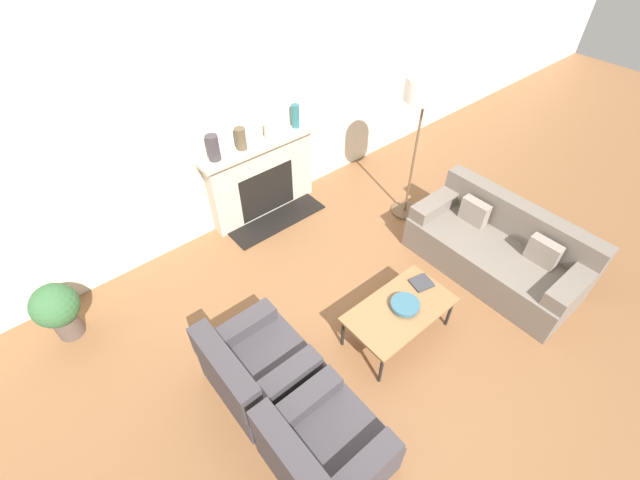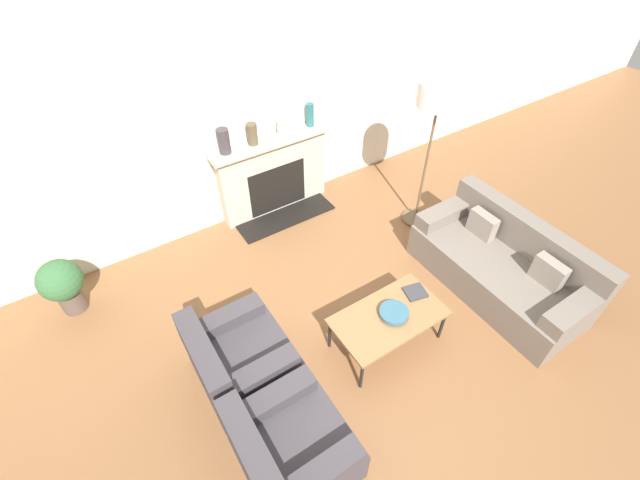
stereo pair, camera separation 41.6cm
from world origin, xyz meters
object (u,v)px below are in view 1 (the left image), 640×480
at_px(mantel_vase_center_left, 241,139).
at_px(mantel_vase_right, 295,116).
at_px(book, 421,283).
at_px(mantel_vase_left, 213,148).
at_px(bowl, 405,305).
at_px(fireplace, 263,180).
at_px(coffee_table, 400,310).
at_px(potted_plant, 57,309).
at_px(couch, 497,250).
at_px(armchair_near, 324,450).
at_px(mantel_vase_center_right, 270,130).
at_px(armchair_far, 257,368).
at_px(floor_lamp, 424,99).

relative_size(mantel_vase_center_left, mantel_vase_right, 0.88).
xyz_separation_m(book, mantel_vase_left, (-0.84, 2.40, 0.75)).
bearing_deg(bowl, book, 14.38).
relative_size(bowl, mantel_vase_right, 0.95).
bearing_deg(fireplace, bowl, -91.76).
relative_size(coffee_table, potted_plant, 1.62).
distance_m(couch, armchair_near, 2.90).
bearing_deg(mantel_vase_center_left, mantel_vase_center_right, 0.00).
distance_m(couch, mantel_vase_center_right, 2.95).
height_order(coffee_table, mantel_vase_center_right, mantel_vase_center_right).
height_order(armchair_far, mantel_vase_center_right, mantel_vase_center_right).
bearing_deg(mantel_vase_center_left, coffee_table, -87.63).
xyz_separation_m(armchair_near, bowl, (1.40, 0.46, 0.18)).
bearing_deg(coffee_table, couch, -3.46).
relative_size(book, potted_plant, 0.36).
distance_m(mantel_vase_left, mantel_vase_center_right, 0.76).
relative_size(book, mantel_vase_center_right, 1.36).
height_order(fireplace, bowl, fireplace).
relative_size(couch, floor_lamp, 1.02).
distance_m(couch, potted_plant, 4.59).
relative_size(armchair_near, coffee_table, 0.79).
height_order(couch, armchair_far, couch).
bearing_deg(book, bowl, -152.23).
xyz_separation_m(bowl, mantel_vase_left, (-0.49, 2.49, 0.73)).
height_order(fireplace, mantel_vase_right, mantel_vase_right).
distance_m(mantel_vase_center_left, potted_plant, 2.55).
distance_m(fireplace, mantel_vase_right, 0.88).
bearing_deg(coffee_table, armchair_near, -160.60).
distance_m(fireplace, armchair_near, 3.29).
xyz_separation_m(book, mantel_vase_right, (0.29, 2.40, 0.75)).
bearing_deg(bowl, mantel_vase_right, 75.50).
distance_m(couch, coffee_table, 1.52).
xyz_separation_m(book, floor_lamp, (1.14, 1.17, 1.16)).
bearing_deg(armchair_near, floor_lamp, -59.18).
xyz_separation_m(couch, bowl, (-1.48, 0.07, 0.16)).
bearing_deg(mantel_vase_center_right, couch, -64.65).
distance_m(floor_lamp, mantel_vase_center_right, 1.80).
height_order(bowl, mantel_vase_center_left, mantel_vase_center_left).
bearing_deg(armchair_far, fireplace, -36.00).
height_order(floor_lamp, mantel_vase_center_right, floor_lamp).
xyz_separation_m(mantel_vase_center_right, mantel_vase_right, (0.38, 0.00, 0.06)).
relative_size(armchair_far, book, 3.53).
bearing_deg(mantel_vase_left, couch, -52.43).
bearing_deg(potted_plant, coffee_table, -40.27).
height_order(coffee_table, book, book).
height_order(armchair_far, mantel_vase_left, mantel_vase_left).
bearing_deg(fireplace, floor_lamp, -40.70).
distance_m(armchair_near, mantel_vase_right, 3.70).
distance_m(floor_lamp, mantel_vase_center_left, 2.09).
height_order(armchair_near, mantel_vase_left, mantel_vase_left).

